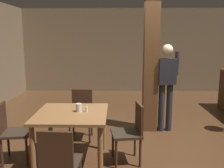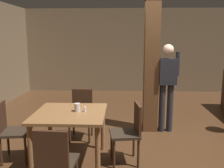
% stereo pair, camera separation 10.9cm
% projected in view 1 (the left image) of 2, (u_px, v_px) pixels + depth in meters
% --- Properties ---
extents(ground_plane, '(10.80, 10.80, 0.00)m').
position_uv_depth(ground_plane, '(160.00, 145.00, 4.35)').
color(ground_plane, '#422816').
extents(wall_back, '(8.00, 0.10, 2.80)m').
position_uv_depth(wall_back, '(139.00, 51.00, 8.52)').
color(wall_back, '#756047').
rests_on(wall_back, ground_plane).
extents(pillar, '(0.28, 0.28, 2.80)m').
position_uv_depth(pillar, '(151.00, 61.00, 4.84)').
color(pillar, brown).
rests_on(pillar, ground_plane).
extents(dining_table, '(1.02, 1.02, 0.78)m').
position_uv_depth(dining_table, '(72.00, 120.00, 3.62)').
color(dining_table, brown).
rests_on(dining_table, ground_plane).
extents(chair_east, '(0.48, 0.48, 0.89)m').
position_uv_depth(chair_east, '(131.00, 130.00, 3.67)').
color(chair_east, '#2D2319').
rests_on(chair_east, ground_plane).
extents(chair_north, '(0.42, 0.42, 0.89)m').
position_uv_depth(chair_north, '(81.00, 111.00, 4.58)').
color(chair_north, '#2D2319').
rests_on(chair_north, ground_plane).
extents(chair_west, '(0.47, 0.47, 0.89)m').
position_uv_depth(chair_west, '(11.00, 129.00, 3.69)').
color(chair_west, '#2D2319').
rests_on(chair_west, ground_plane).
extents(chair_south, '(0.45, 0.45, 0.89)m').
position_uv_depth(chair_south, '(59.00, 162.00, 2.73)').
color(chair_south, '#2D2319').
rests_on(chair_south, ground_plane).
extents(napkin_cup, '(0.09, 0.09, 0.12)m').
position_uv_depth(napkin_cup, '(79.00, 108.00, 3.63)').
color(napkin_cup, beige).
rests_on(napkin_cup, dining_table).
extents(salt_shaker, '(0.03, 0.03, 0.08)m').
position_uv_depth(salt_shaker, '(86.00, 109.00, 3.62)').
color(salt_shaker, silver).
rests_on(salt_shaker, dining_table).
extents(standing_person, '(0.47, 0.24, 1.72)m').
position_uv_depth(standing_person, '(166.00, 81.00, 4.85)').
color(standing_person, black).
rests_on(standing_person, ground_plane).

